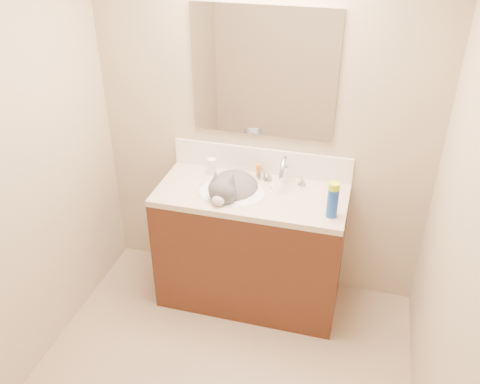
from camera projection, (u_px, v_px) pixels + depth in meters
The scene contains 16 objects.
room_shell at pixel (194, 179), 2.06m from camera, with size 2.24×2.54×2.52m.
vanity_cabinet at pixel (251, 249), 3.42m from camera, with size 1.20×0.55×0.82m, color #452012.
counter_slab at pixel (251, 195), 3.20m from camera, with size 1.20×0.55×0.04m, color beige.
basin at pixel (232, 201), 3.22m from camera, with size 0.45×0.36×0.14m, color white.
faucet at pixel (284, 174), 3.22m from camera, with size 0.28×0.20×0.21m.
cat at pixel (231, 191), 3.22m from camera, with size 0.38×0.48×0.35m.
backsplash at pixel (261, 161), 3.36m from camera, with size 1.20×0.02×0.18m, color white.
mirror at pixel (263, 74), 3.05m from camera, with size 0.90×0.02×0.80m, color white.
pill_bottle at pixel (212, 166), 3.36m from camera, with size 0.06×0.06×0.11m, color white.
pill_label at pixel (212, 168), 3.37m from camera, with size 0.06×0.06×0.04m, color orange.
silver_jar at pixel (262, 175), 3.32m from camera, with size 0.05×0.05×0.06m, color #B7B7BC.
amber_bottle at pixel (259, 170), 3.34m from camera, with size 0.04×0.04×0.09m, color orange.
toothbrush at pixel (271, 188), 3.22m from camera, with size 0.01×0.13×0.01m, color white.
toothbrush_head at pixel (271, 188), 3.22m from camera, with size 0.02×0.03×0.02m, color #64A7D6.
spray_can at pixel (332, 203), 2.91m from camera, with size 0.07×0.07×0.18m, color #1846AA.
spray_cap at pixel (334, 186), 2.85m from camera, with size 0.07×0.07×0.04m, color #C4DA17.
Camera 1 is at (0.65, -1.68, 2.50)m, focal length 38.00 mm.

